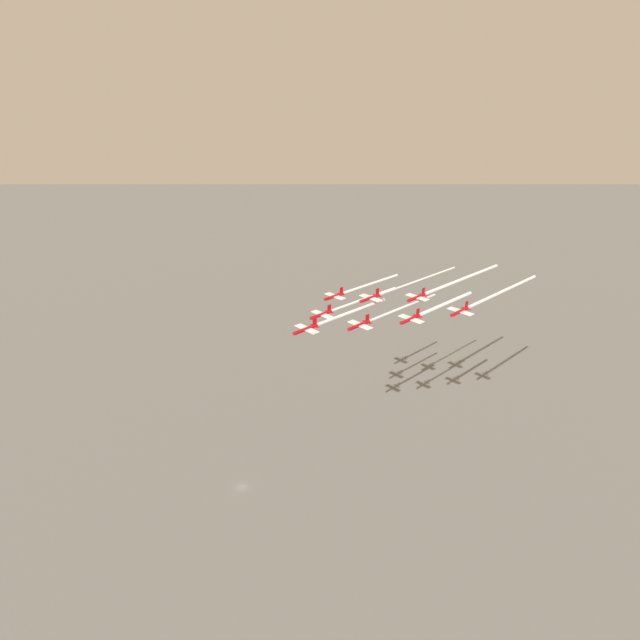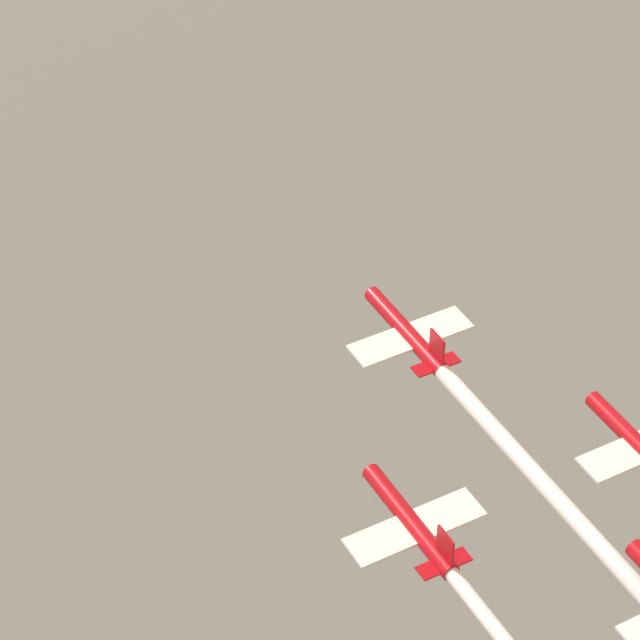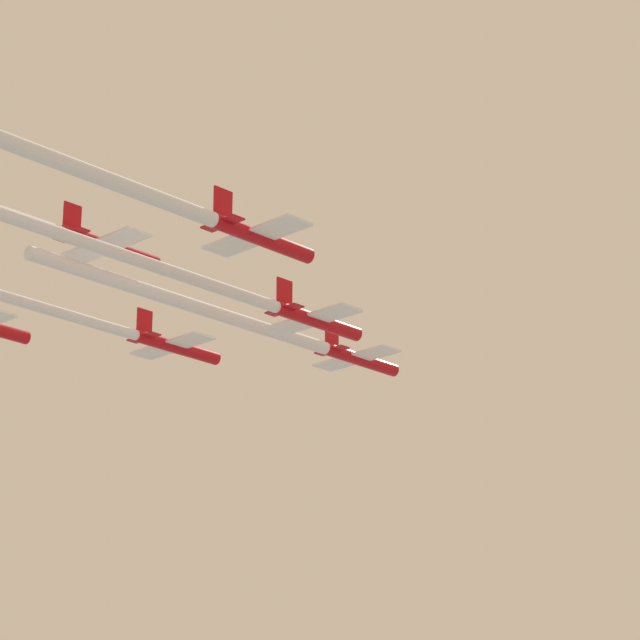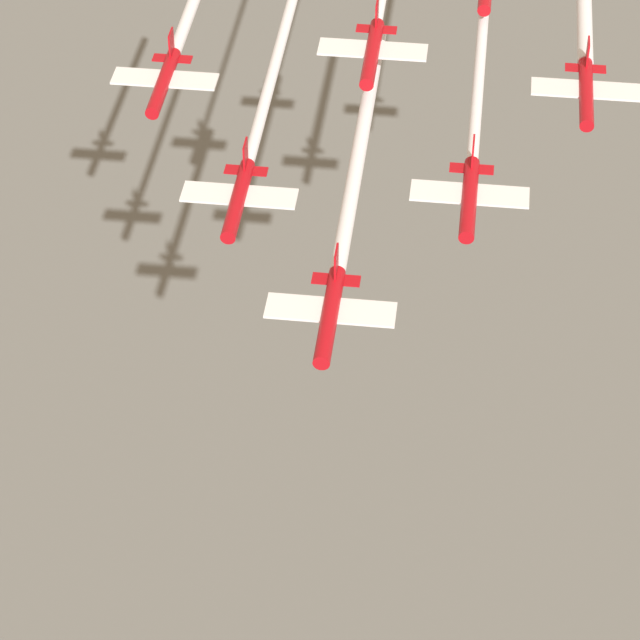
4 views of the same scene
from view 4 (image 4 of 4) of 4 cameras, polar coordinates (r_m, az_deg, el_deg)
jet_0 at (r=106.30m, az=0.39°, el=0.30°), size 9.57×9.84×3.32m
jet_1 at (r=118.24m, az=5.65°, el=4.69°), size 9.57×9.84×3.32m
jet_2 at (r=120.62m, az=-3.07°, el=4.66°), size 9.57×9.84×3.32m
jet_3 at (r=131.11m, az=9.99°, el=8.50°), size 9.57×9.84×3.32m
jet_4 at (r=129.76m, az=1.99°, el=10.10°), size 9.57×9.84×3.32m
jet_5 at (r=134.45m, az=-5.89°, el=8.98°), size 9.57×9.84×3.32m
smoke_trail_0 at (r=123.40m, az=1.55°, el=6.79°), size 12.99×32.35×1.19m
smoke_trail_1 at (r=137.83m, az=6.10°, el=10.39°), size 14.03×35.62×0.97m
smoke_trail_2 at (r=139.26m, az=-1.56°, el=10.14°), size 13.55×34.26×1.01m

